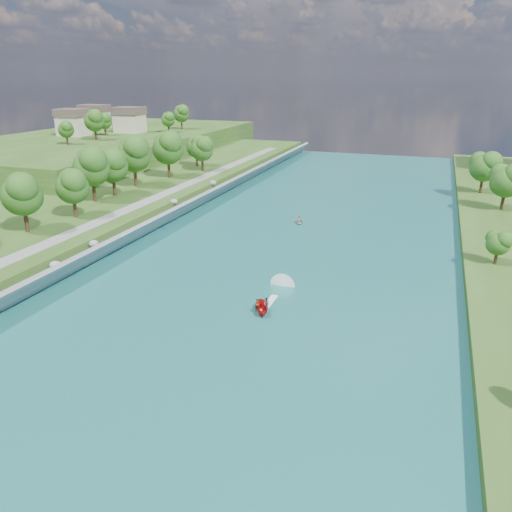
% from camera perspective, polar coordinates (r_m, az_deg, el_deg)
% --- Properties ---
extents(ground, '(260.00, 260.00, 0.00)m').
position_cam_1_polar(ground, '(59.91, -3.99, -7.68)').
color(ground, '#2D5119').
rests_on(ground, ground).
extents(river_water, '(55.00, 240.00, 0.10)m').
position_cam_1_polar(river_water, '(76.95, 1.95, -1.11)').
color(river_water, '#1B6168').
rests_on(river_water, ground).
extents(berm_west, '(45.00, 240.00, 3.50)m').
position_cam_1_polar(berm_west, '(102.49, -25.74, 3.30)').
color(berm_west, '#2D5119').
rests_on(berm_west, ground).
extents(ridge_west, '(60.00, 120.00, 9.00)m').
position_cam_1_polar(ridge_west, '(178.80, -16.50, 11.78)').
color(ridge_west, '#2D5119').
rests_on(ridge_west, ground).
extents(riprap_bank, '(4.20, 236.00, 4.35)m').
position_cam_1_polar(riprap_bank, '(86.52, -14.78, 1.89)').
color(riprap_bank, slate).
rests_on(riprap_bank, ground).
extents(riverside_path, '(3.00, 200.00, 0.10)m').
position_cam_1_polar(riverside_path, '(90.60, -18.02, 3.52)').
color(riverside_path, gray).
rests_on(riverside_path, berm_west).
extents(ridge_houses, '(29.50, 29.50, 8.40)m').
position_cam_1_polar(ridge_houses, '(185.52, -17.45, 14.71)').
color(ridge_houses, beige).
rests_on(ridge_houses, ridge_west).
extents(trees_west, '(18.26, 149.09, 13.73)m').
position_cam_1_polar(trees_west, '(89.71, -25.01, 6.40)').
color(trees_west, '#165319').
rests_on(trees_west, berm_west).
extents(trees_ridge, '(20.11, 54.00, 10.61)m').
position_cam_1_polar(trees_ridge, '(171.46, -14.22, 14.77)').
color(trees_ridge, '#165319').
rests_on(trees_ridge, ridge_west).
extents(motorboat, '(3.60, 18.71, 1.94)m').
position_cam_1_polar(motorboat, '(63.53, 1.26, -5.26)').
color(motorboat, '#AE0D0E').
rests_on(motorboat, river_water).
extents(raft, '(2.62, 3.27, 1.52)m').
position_cam_1_polar(raft, '(99.05, 4.93, 3.95)').
color(raft, gray).
rests_on(raft, river_water).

